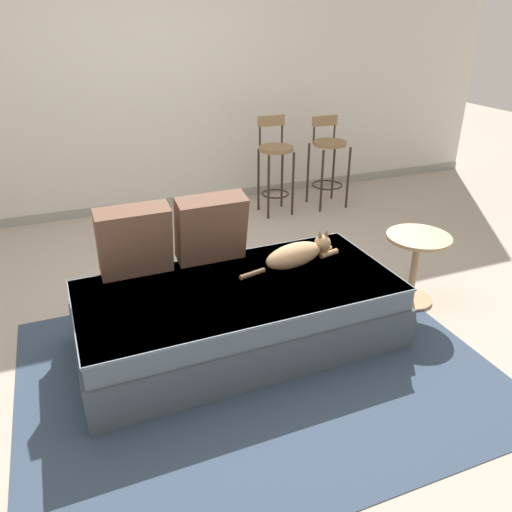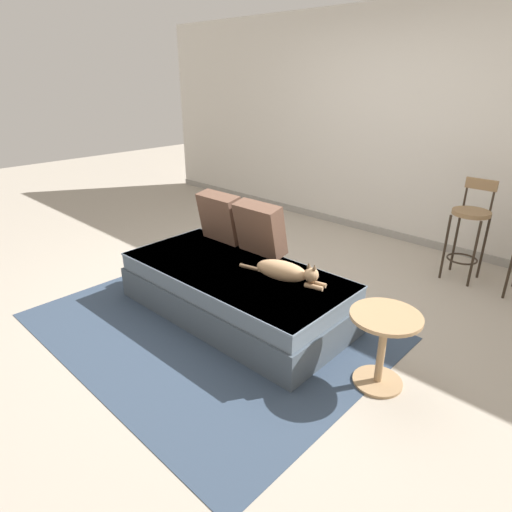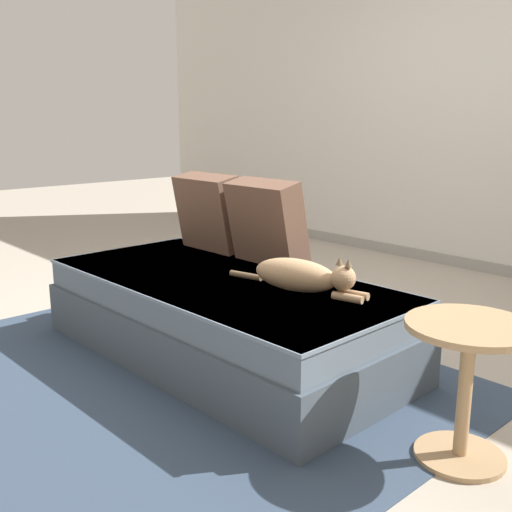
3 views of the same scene
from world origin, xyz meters
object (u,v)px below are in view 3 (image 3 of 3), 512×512
throw_pillow_corner (210,212)px  cat (301,276)px  throw_pillow_middle (267,222)px  couch (222,316)px  side_table (467,372)px

throw_pillow_corner → cat: (0.98, -0.24, -0.15)m
throw_pillow_corner → throw_pillow_middle: (0.48, 0.01, 0.00)m
couch → cat: (0.44, 0.11, 0.28)m
couch → cat: cat is taller
cat → side_table: size_ratio=1.45×
throw_pillow_middle → cat: size_ratio=0.62×
side_table → throw_pillow_middle: bearing=166.0°
couch → cat: size_ratio=2.63×
throw_pillow_middle → cat: (0.50, -0.25, -0.16)m
throw_pillow_corner → side_table: 1.91m
throw_pillow_middle → side_table: 1.45m
couch → side_table: size_ratio=3.81×
throw_pillow_corner → couch: bearing=-33.4°
throw_pillow_corner → side_table: throw_pillow_corner is taller
couch → throw_pillow_middle: (-0.05, 0.36, 0.43)m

